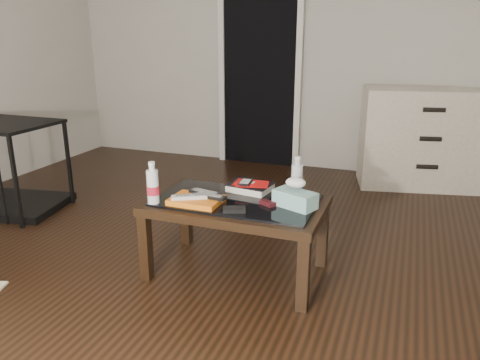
# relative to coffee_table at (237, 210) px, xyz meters

# --- Properties ---
(ground) EXTENTS (5.00, 5.00, 0.00)m
(ground) POSITION_rel_coffee_table_xyz_m (-0.24, -0.06, -0.40)
(ground) COLOR black
(ground) RESTS_ON ground
(doorway) EXTENTS (0.90, 0.08, 2.07)m
(doorway) POSITION_rel_coffee_table_xyz_m (-0.64, 2.40, 0.63)
(doorway) COLOR black
(doorway) RESTS_ON ground
(coffee_table) EXTENTS (1.00, 0.60, 0.46)m
(coffee_table) POSITION_rel_coffee_table_xyz_m (0.00, 0.00, 0.00)
(coffee_table) COLOR black
(coffee_table) RESTS_ON ground
(dresser) EXTENTS (1.28, 0.73, 0.90)m
(dresser) POSITION_rel_coffee_table_xyz_m (1.07, 2.17, 0.05)
(dresser) COLOR silver
(dresser) RESTS_ON ground
(pet_crate) EXTENTS (0.99, 0.75, 0.71)m
(pet_crate) POSITION_rel_coffee_table_xyz_m (-2.14, 0.35, -0.17)
(pet_crate) COLOR black
(pet_crate) RESTS_ON ground
(magazines) EXTENTS (0.28, 0.21, 0.03)m
(magazines) POSITION_rel_coffee_table_xyz_m (-0.19, -0.13, 0.08)
(magazines) COLOR orange
(magazines) RESTS_ON coffee_table
(remote_silver) EXTENTS (0.20, 0.14, 0.02)m
(remote_silver) POSITION_rel_coffee_table_xyz_m (-0.22, -0.15, 0.11)
(remote_silver) COLOR silver
(remote_silver) RESTS_ON magazines
(remote_black_front) EXTENTS (0.20, 0.07, 0.02)m
(remote_black_front) POSITION_rel_coffee_table_xyz_m (-0.12, -0.10, 0.11)
(remote_black_front) COLOR black
(remote_black_front) RESTS_ON magazines
(remote_black_back) EXTENTS (0.21, 0.09, 0.02)m
(remote_black_back) POSITION_rel_coffee_table_xyz_m (-0.17, -0.06, 0.11)
(remote_black_back) COLOR black
(remote_black_back) RESTS_ON magazines
(textbook) EXTENTS (0.27, 0.23, 0.05)m
(textbook) POSITION_rel_coffee_table_xyz_m (0.02, 0.18, 0.09)
(textbook) COLOR black
(textbook) RESTS_ON coffee_table
(dvd_mailers) EXTENTS (0.20, 0.14, 0.01)m
(dvd_mailers) POSITION_rel_coffee_table_xyz_m (0.02, 0.18, 0.11)
(dvd_mailers) COLOR red
(dvd_mailers) RESTS_ON textbook
(ipod) EXTENTS (0.07, 0.11, 0.02)m
(ipod) POSITION_rel_coffee_table_xyz_m (0.00, 0.15, 0.12)
(ipod) COLOR black
(ipod) RESTS_ON dvd_mailers
(flip_phone) EXTENTS (0.10, 0.09, 0.02)m
(flip_phone) POSITION_rel_coffee_table_xyz_m (0.19, -0.02, 0.08)
(flip_phone) COLOR black
(flip_phone) RESTS_ON coffee_table
(wallet) EXTENTS (0.14, 0.11, 0.02)m
(wallet) POSITION_rel_coffee_table_xyz_m (0.05, -0.18, 0.07)
(wallet) COLOR black
(wallet) RESTS_ON coffee_table
(water_bottle_left) EXTENTS (0.08, 0.08, 0.24)m
(water_bottle_left) POSITION_rel_coffee_table_xyz_m (-0.42, -0.21, 0.18)
(water_bottle_left) COLOR silver
(water_bottle_left) RESTS_ON coffee_table
(water_bottle_right) EXTENTS (0.08, 0.08, 0.24)m
(water_bottle_right) POSITION_rel_coffee_table_xyz_m (0.31, 0.18, 0.18)
(water_bottle_right) COLOR silver
(water_bottle_right) RESTS_ON coffee_table
(tissue_box) EXTENTS (0.26, 0.20, 0.09)m
(tissue_box) POSITION_rel_coffee_table_xyz_m (0.34, -0.00, 0.11)
(tissue_box) COLOR teal
(tissue_box) RESTS_ON coffee_table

